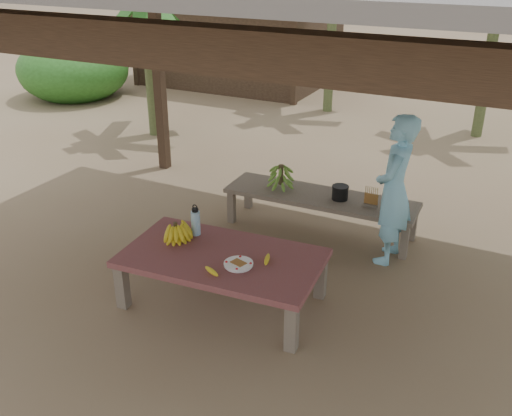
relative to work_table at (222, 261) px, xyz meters
The scene contains 14 objects.
ground 0.64m from the work_table, 54.19° to the left, with size 80.00×80.00×0.00m, color brown.
work_table is the anchor object (origin of this frame).
bench 1.79m from the work_table, 80.85° to the left, with size 2.21×0.66×0.45m.
ripe_banana_bunch 0.58m from the work_table, behind, with size 0.31×0.26×0.19m, color yellow, non-canonical shape.
plate 0.26m from the work_table, 24.21° to the right, with size 0.26×0.26×0.04m.
loose_banana_front 0.33m from the work_table, 76.25° to the right, with size 0.04×0.17×0.04m, color yellow.
loose_banana_side 0.43m from the work_table, 11.13° to the left, with size 0.04×0.16×0.04m, color yellow.
water_flask 0.53m from the work_table, 150.36° to the left, with size 0.09×0.09×0.32m.
green_banana_stalk 1.78m from the work_table, 96.78° to the left, with size 0.27×0.27×0.31m, color #598C2D, non-canonical shape.
cooking_pot 1.85m from the work_table, 73.76° to the left, with size 0.18×0.18×0.15m, color black.
skewer_rack 1.95m from the work_table, 63.10° to the left, with size 0.18×0.08×0.24m, color #A57F47, non-canonical shape.
woman 1.92m from the work_table, 51.84° to the left, with size 0.58×0.38×1.59m, color #79C5E6.
hut 9.41m from the work_table, 116.73° to the left, with size 4.40×3.43×2.85m.
banana_plant_w 5.59m from the work_table, 132.56° to the left, with size 1.80×1.80×2.51m.
Camera 1 is at (2.01, -4.27, 3.08)m, focal length 40.00 mm.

